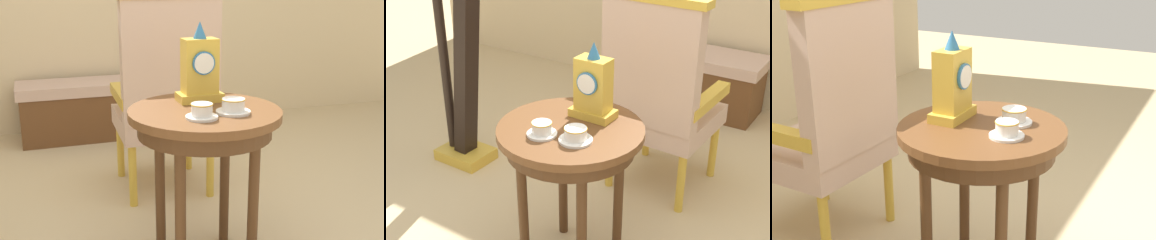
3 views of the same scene
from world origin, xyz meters
TOP-DOWN VIEW (x-y plane):
  - side_table at (0.00, -0.01)m, footprint 0.62×0.62m
  - teacup_left at (-0.06, -0.13)m, footprint 0.12×0.12m
  - teacup_right at (0.09, -0.10)m, footprint 0.14×0.14m
  - mantel_clock at (0.03, 0.13)m, footprint 0.19×0.11m
  - armchair at (0.05, 0.75)m, footprint 0.56×0.55m
  - harp at (-1.05, 0.41)m, footprint 0.40×0.24m
  - window_bench at (-0.24, 1.95)m, footprint 1.07×0.40m

SIDE VIEW (x-z plane):
  - window_bench at x=-0.24m, z-range 0.00..0.44m
  - armchair at x=0.05m, z-range 0.02..1.16m
  - side_table at x=0.00m, z-range 0.26..0.95m
  - harp at x=-1.05m, z-range -0.17..1.59m
  - teacup_left at x=-0.06m, z-range 0.69..0.75m
  - teacup_right at x=0.09m, z-range 0.69..0.75m
  - mantel_clock at x=0.03m, z-range 0.66..1.00m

